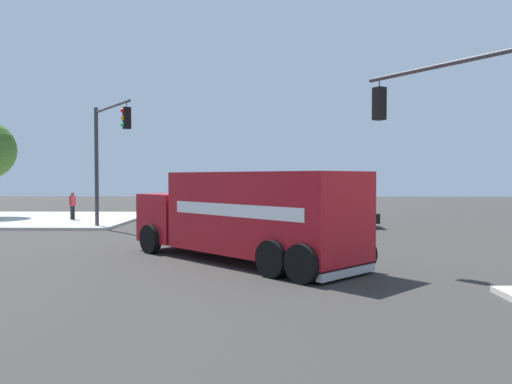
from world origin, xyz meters
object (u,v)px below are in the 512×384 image
Objects in this scene: delivery_truck at (246,215)px; traffic_light_primary at (463,127)px; traffic_light_secondary at (106,146)px; pedestrian_near_corner at (72,204)px; pickup_black at (328,213)px.

traffic_light_primary is at bearing 60.29° from delivery_truck.
traffic_light_secondary is 3.76× the size of pedestrian_near_corner.
traffic_light_secondary reaches higher than pickup_black.
traffic_light_primary is 3.48× the size of pedestrian_near_corner.
pickup_black is (-10.77, 3.94, -0.75)m from delivery_truck.
traffic_light_secondary is 6.90m from pedestrian_near_corner.
traffic_light_primary is 23.61m from pedestrian_near_corner.
traffic_light_secondary reaches higher than traffic_light_primary.
traffic_light_secondary is at bearing -133.22° from traffic_light_primary.
pickup_black is (-13.89, -1.53, -3.15)m from traffic_light_primary.
pedestrian_near_corner is (-2.99, -14.73, 0.33)m from pickup_black.
traffic_light_primary is (3.12, 5.47, 2.41)m from delivery_truck.
pedestrian_near_corner is (-4.99, -3.60, -3.12)m from traffic_light_secondary.
traffic_light_primary is 0.92× the size of traffic_light_secondary.
delivery_truck is at bearing 39.33° from traffic_light_secondary.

